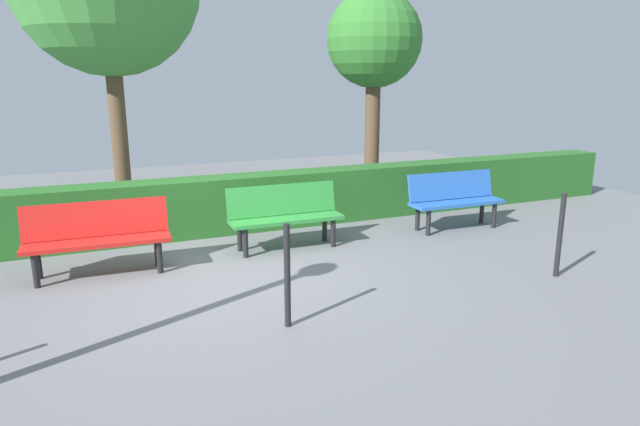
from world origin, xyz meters
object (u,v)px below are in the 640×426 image
bench_blue (454,198)px  bench_green (285,213)px  bench_red (97,235)px  tree_near (374,42)px

bench_blue → bench_green: bench_green is taller
bench_red → tree_near: size_ratio=0.42×
bench_blue → bench_red: size_ratio=0.91×
bench_blue → tree_near: size_ratio=0.39×
bench_red → tree_near: 6.45m
bench_red → bench_blue: bearing=-177.4°
bench_blue → bench_red: bearing=2.0°
bench_blue → tree_near: (-0.11, -2.86, 2.45)m
bench_blue → bench_red: bench_red is taller
bench_blue → tree_near: bearing=-90.4°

